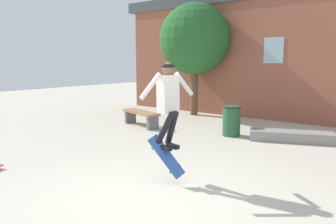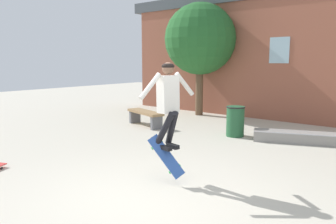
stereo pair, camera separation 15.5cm
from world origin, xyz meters
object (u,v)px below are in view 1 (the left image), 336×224
Objects in this scene: skateboard_flipping at (166,156)px; skate_ledge at (291,136)px; tree_left at (195,39)px; trash_bin at (231,120)px; skater at (168,98)px; park_bench at (141,115)px.

skate_ledge is at bearing 65.73° from skateboard_flipping.
trash_bin is (2.89, -2.45, -2.50)m from tree_left.
skater is at bearing -60.33° from tree_left.
park_bench is 5.22m from skater.
skateboard_flipping is (0.80, -4.06, 0.03)m from trash_bin.
park_bench is 4.69m from skate_ledge.
park_bench reaches higher than skate_ledge.
trash_bin is (3.01, 0.55, 0.09)m from park_bench.
tree_left is at bearing 105.51° from skateboard_flipping.
park_bench is (-0.12, -3.00, -2.59)m from tree_left.
tree_left is 7.52m from skater.
skate_ledge is 4.57m from skater.
trash_bin is at bearing 26.21° from park_bench.
park_bench is 5.18m from skateboard_flipping.
skate_ledge is at bearing -25.39° from tree_left.
skater is 2.03× the size of skateboard_flipping.
skateboard_flipping is (0.03, -0.09, -1.02)m from skater.
trash_bin is at bearing 169.68° from skate_ledge.
tree_left is 4.53m from trash_bin.
tree_left is 5.83× the size of skateboard_flipping.
tree_left is 5.04× the size of trash_bin.
skateboard_flipping is at bearing -26.80° from park_bench.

